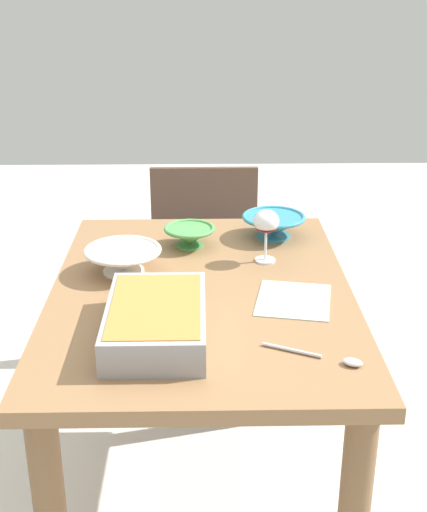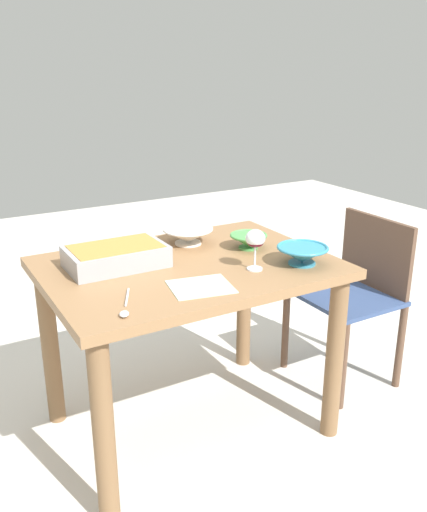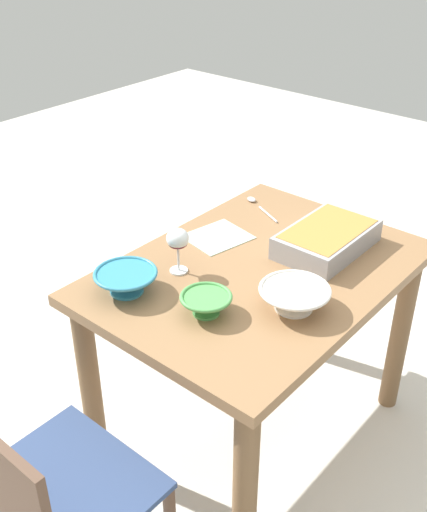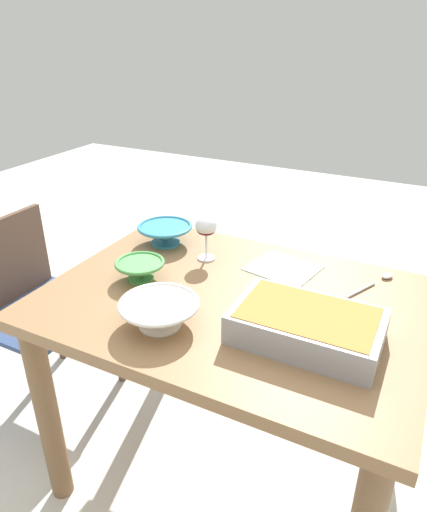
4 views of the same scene
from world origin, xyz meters
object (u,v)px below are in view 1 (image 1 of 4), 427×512
object	(u,v)px
casserole_dish	(158,319)
serving_bowl	(275,225)
chair	(206,258)
serving_spoon	(334,358)
napkin	(295,300)
dining_table	(203,332)
small_bowl	(191,235)
wine_glass	(268,224)
mixing_bowl	(125,259)

from	to	relation	value
casserole_dish	serving_bowl	distance (m)	0.72
chair	serving_spoon	distance (m)	1.35
napkin	dining_table	bearing A→B (deg)	-107.26
small_bowl	casserole_dish	bearing A→B (deg)	-7.23
serving_bowl	napkin	bearing A→B (deg)	1.13
serving_bowl	napkin	size ratio (longest dim) A/B	0.94
wine_glass	casserole_dish	world-z (taller)	wine_glass
casserole_dish	chair	bearing A→B (deg)	174.09
chair	serving_bowl	distance (m)	0.66
dining_table	casserole_dish	bearing A→B (deg)	-22.59
wine_glass	serving_bowl	bearing A→B (deg)	167.62
wine_glass	chair	bearing A→B (deg)	-166.39
small_bowl	napkin	world-z (taller)	small_bowl
serving_bowl	casserole_dish	bearing A→B (deg)	-27.94
mixing_bowl	serving_bowl	size ratio (longest dim) A/B	1.08
mixing_bowl	serving_spoon	world-z (taller)	mixing_bowl
mixing_bowl	small_bowl	size ratio (longest dim) A/B	1.38
chair	mixing_bowl	size ratio (longest dim) A/B	3.69
chair	napkin	size ratio (longest dim) A/B	3.77
mixing_bowl	serving_bowl	xyz separation A→B (m)	(-0.27, 0.45, 0.00)
serving_bowl	serving_spoon	bearing A→B (deg)	4.34
wine_glass	dining_table	bearing A→B (deg)	-45.23
serving_spoon	napkin	bearing A→B (deg)	-170.86
serving_spoon	mixing_bowl	bearing A→B (deg)	-133.92
dining_table	casserole_dish	xyz separation A→B (m)	(0.26, -0.11, 0.18)
wine_glass	mixing_bowl	world-z (taller)	wine_glass
chair	napkin	distance (m)	1.05
serving_spoon	napkin	distance (m)	0.30
casserole_dish	small_bowl	world-z (taller)	casserole_dish
casserole_dish	napkin	world-z (taller)	casserole_dish
serving_spoon	napkin	xyz separation A→B (m)	(-0.30, -0.05, -0.01)
chair	napkin	world-z (taller)	chair
wine_glass	casserole_dish	size ratio (longest dim) A/B	0.43
wine_glass	mixing_bowl	bearing A→B (deg)	-79.96
serving_bowl	serving_spoon	xyz separation A→B (m)	(0.76, 0.06, -0.04)
dining_table	small_bowl	world-z (taller)	small_bowl
casserole_dish	mixing_bowl	bearing A→B (deg)	-162.93
wine_glass	serving_bowl	xyz separation A→B (m)	(-0.19, 0.04, -0.07)
casserole_dish	serving_spoon	bearing A→B (deg)	73.16
serving_spoon	napkin	size ratio (longest dim) A/B	1.02
mixing_bowl	small_bowl	xyz separation A→B (m)	(-0.19, 0.19, -0.00)
casserole_dish	serving_bowl	xyz separation A→B (m)	(-0.64, 0.34, -0.00)
chair	serving_spoon	xyz separation A→B (m)	(1.28, 0.27, 0.30)
mixing_bowl	chair	bearing A→B (deg)	163.55
dining_table	small_bowl	size ratio (longest dim) A/B	7.06
dining_table	wine_glass	distance (m)	0.36
serving_bowl	serving_spoon	world-z (taller)	serving_bowl
wine_glass	small_bowl	xyz separation A→B (m)	(-0.12, -0.22, -0.08)
dining_table	serving_bowl	world-z (taller)	serving_bowl
casserole_dish	serving_spoon	size ratio (longest dim) A/B	1.71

